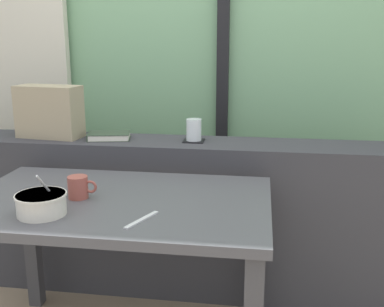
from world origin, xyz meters
TOP-DOWN VIEW (x-y plane):
  - outdoor_backdrop at (0.00, 1.24)m, footprint 4.80×0.08m
  - curtain_left_panel at (-1.03, 1.14)m, footprint 0.56×0.06m
  - window_divider_post at (0.20, 1.17)m, footprint 0.07×0.05m
  - dark_console_ledge at (0.00, 0.55)m, footprint 2.80×0.30m
  - breakfast_table at (-0.09, -0.03)m, footprint 1.16×0.72m
  - coaster_square at (0.12, 0.56)m, footprint 0.10×0.10m
  - juice_glass at (0.12, 0.56)m, footprint 0.07×0.07m
  - closed_book at (-0.31, 0.55)m, footprint 0.23×0.18m
  - throw_pillow at (-0.61, 0.55)m, footprint 0.34×0.18m
  - soup_bowl at (-0.30, -0.22)m, footprint 0.18×0.18m
  - fork_utensil at (0.05, -0.23)m, footprint 0.08×0.16m
  - ceramic_mug at (-0.24, -0.04)m, footprint 0.11×0.08m

SIDE VIEW (x-z plane):
  - dark_console_ledge at x=0.00m, z-range 0.00..0.78m
  - breakfast_table at x=-0.09m, z-range 0.24..0.93m
  - fork_utensil at x=0.05m, z-range 0.69..0.69m
  - soup_bowl at x=-0.30m, z-range 0.65..0.80m
  - ceramic_mug at x=-0.24m, z-range 0.69..0.77m
  - coaster_square at x=0.12m, z-range 0.78..0.79m
  - closed_book at x=-0.31m, z-range 0.78..0.82m
  - juice_glass at x=0.12m, z-range 0.78..0.89m
  - throw_pillow at x=-0.61m, z-range 0.78..1.04m
  - curtain_left_panel at x=-1.03m, z-range 0.00..2.50m
  - window_divider_post at x=0.20m, z-range 0.00..2.60m
  - outdoor_backdrop at x=0.00m, z-range 0.00..2.80m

